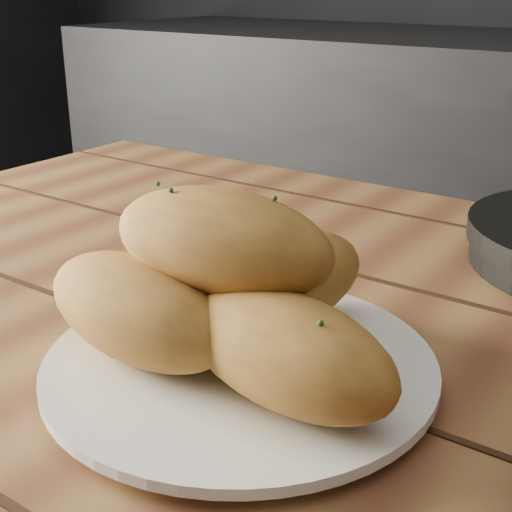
# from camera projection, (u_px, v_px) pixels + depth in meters

# --- Properties ---
(plate) EXTENTS (0.28, 0.28, 0.02)m
(plate) POSITION_uv_depth(u_px,v_px,m) (240.00, 368.00, 0.51)
(plate) COLOR white
(plate) RESTS_ON table
(bread_rolls) EXTENTS (0.29, 0.24, 0.12)m
(bread_rolls) POSITION_uv_depth(u_px,v_px,m) (229.00, 294.00, 0.49)
(bread_rolls) COLOR #C07F35
(bread_rolls) RESTS_ON plate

